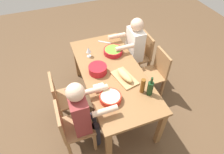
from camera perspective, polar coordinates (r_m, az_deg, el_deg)
ground_plane at (r=3.34m, az=0.00°, el=-7.61°), size 8.00×8.00×0.00m
dining_table at (r=2.85m, az=0.00°, el=0.36°), size 1.86×0.85×0.74m
chair_far_left at (r=2.58m, az=-12.07°, el=-14.05°), size 0.40×0.40×0.85m
diner_far_left at (r=2.41m, az=-8.54°, el=-10.30°), size 0.41×0.53×1.20m
chair_near_right at (r=3.56m, az=8.53°, el=6.81°), size 0.40×0.40×0.85m
diner_near_right at (r=3.36m, az=6.10°, el=9.04°), size 0.41×0.53×1.20m
chair_far_center at (r=2.89m, az=-14.12°, el=-5.72°), size 0.40×0.40×0.85m
chair_near_center at (r=3.23m, az=12.54°, el=1.45°), size 0.40×0.40×0.85m
serving_bowl_pasta at (r=2.41m, az=-0.46°, el=-6.09°), size 0.27×0.27×0.08m
serving_bowl_salad at (r=3.09m, az=0.33°, el=7.66°), size 0.30×0.30×0.08m
serving_bowl_fruit at (r=2.75m, az=-4.21°, el=2.40°), size 0.26×0.26×0.11m
cutting_board at (r=2.69m, az=3.70°, el=-0.28°), size 0.44×0.30×0.02m
bread_loaf at (r=2.65m, az=3.76°, el=0.55°), size 0.34×0.18×0.09m
wine_bottle at (r=2.47m, az=11.19°, el=-3.19°), size 0.08×0.08×0.29m
beer_bottle at (r=2.48m, az=9.02°, el=-2.59°), size 0.06×0.06×0.22m
wine_glass at (r=3.00m, az=-6.93°, el=7.80°), size 0.08×0.08×0.17m
carving_knife at (r=3.35m, az=-2.17°, el=10.21°), size 0.16×0.20×0.01m
napkin_stack at (r=2.56m, az=-3.72°, el=-3.25°), size 0.14×0.14×0.02m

